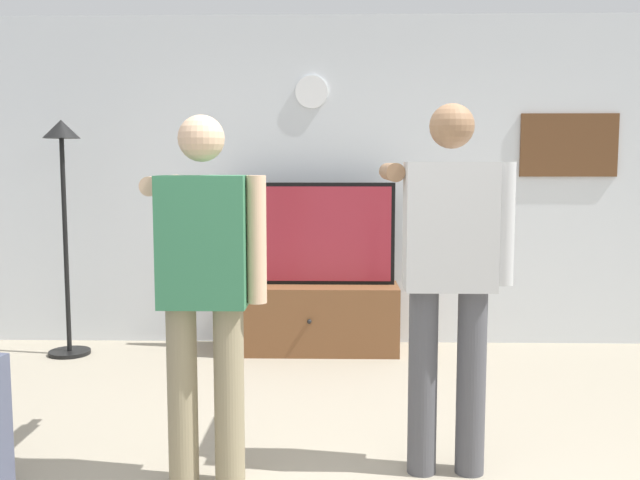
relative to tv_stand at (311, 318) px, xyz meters
The scene contains 8 objects.
back_wall 1.15m from the tv_stand, 66.09° to the left, with size 6.40×0.10×2.70m, color silver.
tv_stand is the anchor object (origin of this frame).
television 0.68m from the tv_stand, 90.00° to the left, with size 1.34×0.07×0.81m.
wall_clock 1.83m from the tv_stand, 90.00° to the left, with size 0.26×0.26×0.03m, color white.
framed_picture 2.53m from the tv_stand, ahead, with size 0.79×0.04×0.51m, color brown.
floor_lamp 2.17m from the tv_stand, behind, with size 0.32×0.32×1.83m.
person_standing_nearer_lamp 2.51m from the tv_stand, 99.53° to the right, with size 0.58×0.78×1.72m.
person_standing_nearer_couch 2.46m from the tv_stand, 71.59° to the right, with size 0.60×0.78×1.78m.
Camera 1 is at (0.05, -2.97, 1.50)m, focal length 39.85 mm.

